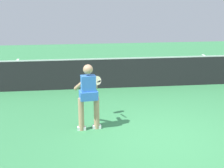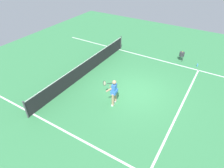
{
  "view_description": "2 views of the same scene",
  "coord_description": "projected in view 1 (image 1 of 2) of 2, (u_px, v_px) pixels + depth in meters",
  "views": [
    {
      "loc": [
        -1.88,
        -6.23,
        3.13
      ],
      "look_at": [
        -0.99,
        1.2,
        0.91
      ],
      "focal_mm": 51.1,
      "sensor_mm": 36.0,
      "label": 1
    },
    {
      "loc": [
        -8.71,
        -3.58,
        7.23
      ],
      "look_at": [
        -0.96,
        1.15,
        0.75
      ],
      "focal_mm": 31.44,
      "sensor_mm": 36.0,
      "label": 2
    }
  ],
  "objects": [
    {
      "name": "ground_plane",
      "position": [
        163.0,
        137.0,
        7.04
      ],
      "size": [
        25.87,
        25.87,
        0.0
      ],
      "primitive_type": "plane",
      "color": "#38844C"
    },
    {
      "name": "tennis_player",
      "position": [
        89.0,
        94.0,
        7.24
      ],
      "size": [
        0.72,
        1.01,
        1.55
      ],
      "color": "tan",
      "rests_on": "ground"
    },
    {
      "name": "court_net",
      "position": [
        132.0,
        72.0,
        10.52
      ],
      "size": [
        9.74,
        0.08,
        1.09
      ],
      "color": "#4C4C51",
      "rests_on": "ground"
    }
  ]
}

